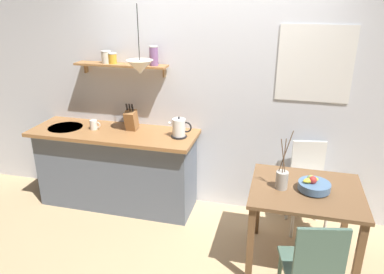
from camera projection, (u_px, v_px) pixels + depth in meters
The scene contains 13 objects.
ground_plane at pixel (195, 231), 3.83m from camera, with size 14.00×14.00×0.00m, color tan.
back_wall at pixel (229, 91), 3.88m from camera, with size 6.80×0.11×2.70m.
kitchen_counter at pixel (117, 168), 4.19m from camera, with size 1.83×0.63×0.91m.
wall_shelf at pixel (124, 61), 3.89m from camera, with size 1.02×0.20×0.33m.
dining_table at pixel (305, 201), 3.18m from camera, with size 0.93×0.80×0.76m.
dining_chair_near at pixel (313, 266), 2.62m from camera, with size 0.47×0.46×0.90m.
dining_chair_far at pixel (308, 181), 3.76m from camera, with size 0.44×0.44×0.92m.
fruit_bowl at pixel (314, 185), 3.09m from camera, with size 0.27×0.27×0.14m.
twig_vase at pixel (282, 179), 3.11m from camera, with size 0.11×0.10×0.53m.
electric_kettle at pixel (179, 128), 3.80m from camera, with size 0.24×0.16×0.22m.
knife_block at pixel (131, 120), 3.98m from camera, with size 0.11×0.17×0.31m.
coffee_mug_by_sink at pixel (94, 125), 4.04m from camera, with size 0.12×0.08×0.10m.
pendant_lamp at pixel (140, 67), 3.59m from camera, with size 0.27×0.27×0.65m.
Camera 1 is at (0.77, -3.12, 2.31)m, focal length 34.50 mm.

